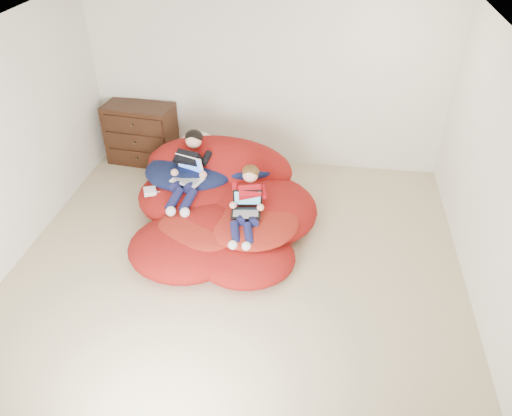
{
  "coord_description": "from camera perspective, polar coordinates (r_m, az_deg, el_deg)",
  "views": [
    {
      "loc": [
        0.84,
        -4.14,
        3.76
      ],
      "look_at": [
        0.19,
        0.21,
        0.7
      ],
      "focal_mm": 35.0,
      "sensor_mm": 36.0,
      "label": 1
    }
  ],
  "objects": [
    {
      "name": "laptop_black",
      "position": [
        5.64,
        -1.08,
        0.18
      ],
      "size": [
        0.36,
        0.32,
        0.25
      ],
      "color": "black",
      "rests_on": "younger_boy"
    },
    {
      "name": "younger_boy",
      "position": [
        5.67,
        -0.99,
        0.82
      ],
      "size": [
        0.34,
        0.92,
        0.6
      ],
      "color": "red",
      "rests_on": "beanbag_pile"
    },
    {
      "name": "beanbag_pile",
      "position": [
        6.22,
        -4.12,
        0.49
      ],
      "size": [
        2.33,
        2.41,
        0.91
      ],
      "color": "#A21512",
      "rests_on": "ground"
    },
    {
      "name": "dresser",
      "position": [
        7.66,
        -12.99,
        8.25
      ],
      "size": [
        1.04,
        0.61,
        0.89
      ],
      "color": "#321A0E",
      "rests_on": "ground"
    },
    {
      "name": "laptop_white",
      "position": [
        6.18,
        -7.73,
        4.01
      ],
      "size": [
        0.42,
        0.42,
        0.26
      ],
      "color": "white",
      "rests_on": "older_boy"
    },
    {
      "name": "older_boy",
      "position": [
        6.22,
        -7.58,
        4.67
      ],
      "size": [
        0.38,
        1.07,
        0.66
      ],
      "color": "black",
      "rests_on": "beanbag_pile"
    },
    {
      "name": "cream_pillow",
      "position": [
        6.88,
        -6.6,
        7.4
      ],
      "size": [
        0.49,
        0.31,
        0.31
      ],
      "primitive_type": "ellipsoid",
      "color": "silver",
      "rests_on": "beanbag_pile"
    },
    {
      "name": "power_adapter",
      "position": [
        6.29,
        -12.02,
        1.89
      ],
      "size": [
        0.2,
        0.2,
        0.06
      ],
      "primitive_type": "cube",
      "rotation": [
        0.0,
        0.0,
        0.4
      ],
      "color": "white",
      "rests_on": "beanbag_pile"
    },
    {
      "name": "room_shell",
      "position": [
        5.51,
        -2.29,
        -5.2
      ],
      "size": [
        5.1,
        5.1,
        2.77
      ],
      "color": "#C4B28C",
      "rests_on": "ground"
    }
  ]
}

